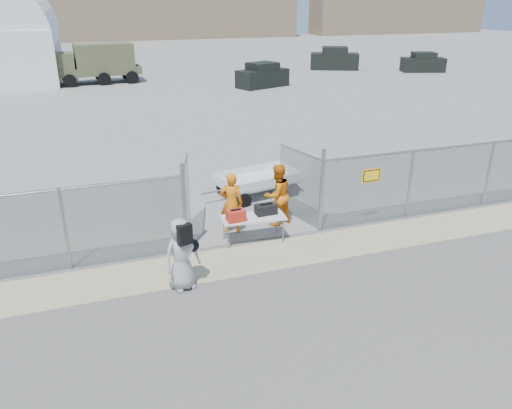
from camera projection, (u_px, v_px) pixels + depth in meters
name	position (u px, v px, depth m)	size (l,w,h in m)	color
ground	(282.00, 274.00, 12.50)	(160.00, 160.00, 0.00)	#4E4E4E
tarmac_inside	(125.00, 68.00, 49.18)	(160.00, 80.00, 0.01)	gray
dirt_strip	(268.00, 256.00, 13.37)	(44.00, 1.60, 0.01)	tan
distant_hills	(133.00, 10.00, 80.40)	(140.00, 6.00, 9.00)	#7F684F
chain_link_fence	(256.00, 204.00, 13.82)	(40.00, 0.20, 2.20)	gray
quonset_hangar	(3.00, 28.00, 42.91)	(9.00, 18.00, 8.00)	white
folding_table	(253.00, 229.00, 14.05)	(1.77, 0.74, 0.75)	silver
orange_bag	(236.00, 216.00, 13.59)	(0.50, 0.33, 0.31)	red
black_duffel	(266.00, 209.00, 14.03)	(0.58, 0.34, 0.28)	black
security_worker_left	(231.00, 203.00, 14.41)	(0.67, 0.44, 1.83)	orange
security_worker_right	(277.00, 195.00, 14.91)	(0.92, 0.72, 1.90)	orange
visitor	(182.00, 254.00, 11.59)	(0.87, 0.57, 1.78)	#9C9C9C
utility_trailer	(258.00, 183.00, 17.39)	(3.56, 1.83, 0.86)	silver
military_truck	(98.00, 64.00, 39.71)	(6.42, 2.37, 3.06)	#515535
parked_vehicle_near	(262.00, 75.00, 38.18)	(3.99, 1.81, 1.81)	black
parked_vehicle_mid	(334.00, 58.00, 47.65)	(4.50, 2.04, 2.04)	black
parked_vehicle_far	(423.00, 62.00, 46.11)	(3.81, 1.72, 1.72)	black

